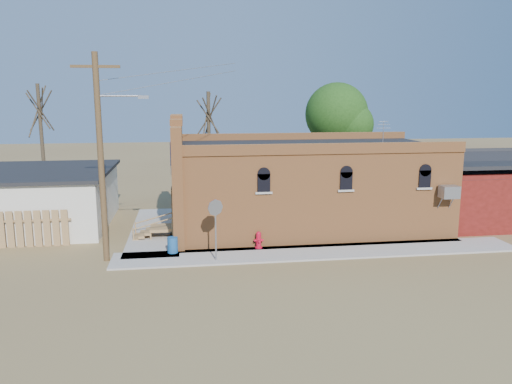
{
  "coord_description": "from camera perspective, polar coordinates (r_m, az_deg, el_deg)",
  "views": [
    {
      "loc": [
        -4.61,
        -20.75,
        7.19
      ],
      "look_at": [
        -1.1,
        3.88,
        2.4
      ],
      "focal_mm": 35.0,
      "sensor_mm": 36.0,
      "label": 1
    }
  ],
  "objects": [
    {
      "name": "sidewalk_south",
      "position": [
        23.6,
        7.34,
        -6.83
      ],
      "size": [
        19.0,
        2.2,
        0.08
      ],
      "primitive_type": "cube",
      "color": "#9E9991",
      "rests_on": "ground"
    },
    {
      "name": "ground",
      "position": [
        22.44,
        4.22,
        -7.82
      ],
      "size": [
        120.0,
        120.0,
        0.0
      ],
      "primitive_type": "plane",
      "color": "brown",
      "rests_on": "ground"
    },
    {
      "name": "trash_barrel",
      "position": [
        23.42,
        -9.51,
        -5.99
      ],
      "size": [
        0.58,
        0.58,
        0.73
      ],
      "primitive_type": "cylinder",
      "rotation": [
        0.0,
        0.0,
        0.27
      ],
      "color": "#1B4E87",
      "rests_on": "sidewalk_west"
    },
    {
      "name": "utility_pole",
      "position": [
        22.36,
        -17.21,
        4.2
      ],
      "size": [
        3.12,
        0.26,
        9.0
      ],
      "color": "#4C311E",
      "rests_on": "ground"
    },
    {
      "name": "red_shed",
      "position": [
        31.19,
        23.12,
        0.94
      ],
      "size": [
        5.4,
        6.4,
        4.3
      ],
      "color": "#52120E",
      "rests_on": "ground"
    },
    {
      "name": "sidewalk_west",
      "position": [
        27.74,
        -11.36,
        -4.26
      ],
      "size": [
        2.6,
        10.0,
        0.08
      ],
      "primitive_type": "cube",
      "color": "#9E9991",
      "rests_on": "ground"
    },
    {
      "name": "tree_bare_near",
      "position": [
        33.81,
        -5.45,
        8.77
      ],
      "size": [
        2.8,
        2.8,
        7.65
      ],
      "color": "#463A28",
      "rests_on": "ground"
    },
    {
      "name": "stop_sign",
      "position": [
        21.69,
        -4.66,
        -2.44
      ],
      "size": [
        0.68,
        0.42,
        2.75
      ],
      "rotation": [
        0.0,
        0.0,
        0.09
      ],
      "color": "gray",
      "rests_on": "sidewalk_south"
    },
    {
      "name": "fire_hydrant",
      "position": [
        23.76,
        0.29,
        -5.5
      ],
      "size": [
        0.47,
        0.44,
        0.82
      ],
      "rotation": [
        0.0,
        0.0,
        0.18
      ],
      "color": "#B60A22",
      "rests_on": "sidewalk_south"
    },
    {
      "name": "wood_fence",
      "position": [
        26.63,
        -25.82,
        -3.88
      ],
      "size": [
        5.2,
        0.1,
        1.8
      ],
      "primitive_type": null,
      "color": "olive",
      "rests_on": "ground"
    },
    {
      "name": "tree_bare_far",
      "position": [
        36.0,
        -23.52,
        8.69
      ],
      "size": [
        2.8,
        2.8,
        8.16
      ],
      "color": "#463A28",
      "rests_on": "ground"
    },
    {
      "name": "brick_bar",
      "position": [
        27.41,
        5.2,
        0.66
      ],
      "size": [
        16.4,
        7.97,
        6.3
      ],
      "color": "#C9773D",
      "rests_on": "ground"
    },
    {
      "name": "tree_leafy",
      "position": [
        35.87,
        9.2,
        8.76
      ],
      "size": [
        4.4,
        4.4,
        8.15
      ],
      "color": "#463A28",
      "rests_on": "ground"
    }
  ]
}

